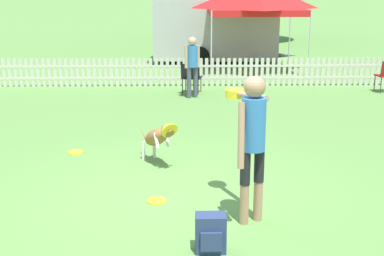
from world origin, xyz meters
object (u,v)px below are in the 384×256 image
object	(u,v)px
handler_person	(251,130)
leaping_dog	(158,137)
folding_chair_blue_left	(191,75)
frisbee_near_handler	(76,152)
frisbee_near_dog	(157,201)
spectator_standing	(192,62)
backpack_on_grass	(211,233)
equipment_trailer	(215,29)

from	to	relation	value
handler_person	leaping_dog	world-z (taller)	handler_person
folding_chair_blue_left	frisbee_near_handler	bearing A→B (deg)	80.64
frisbee_near_dog	spectator_standing	distance (m)	6.87
backpack_on_grass	folding_chair_blue_left	distance (m)	8.67
spectator_standing	equipment_trailer	bearing A→B (deg)	-125.37
frisbee_near_dog	folding_chair_blue_left	xyz separation A→B (m)	(0.63, 7.30, 0.47)
handler_person	leaping_dog	distance (m)	2.50
leaping_dog	spectator_standing	size ratio (longest dim) A/B	0.68
folding_chair_blue_left	spectator_standing	bearing A→B (deg)	104.24
folding_chair_blue_left	equipment_trailer	size ratio (longest dim) A/B	0.15
leaping_dog	frisbee_near_dog	distance (m)	1.59
frisbee_near_dog	backpack_on_grass	xyz separation A→B (m)	(0.63, -1.37, 0.19)
handler_person	spectator_standing	world-z (taller)	handler_person
frisbee_near_dog	folding_chair_blue_left	distance (m)	7.34
backpack_on_grass	frisbee_near_dog	bearing A→B (deg)	114.66
frisbee_near_handler	folding_chair_blue_left	bearing A→B (deg)	68.02
frisbee_near_dog	leaping_dog	bearing A→B (deg)	91.36
frisbee_near_handler	handler_person	bearing A→B (deg)	-46.67
backpack_on_grass	folding_chair_blue_left	size ratio (longest dim) A/B	0.51
frisbee_near_handler	backpack_on_grass	world-z (taller)	backpack_on_grass
frisbee_near_handler	frisbee_near_dog	bearing A→B (deg)	-56.10
handler_person	leaping_dog	xyz separation A→B (m)	(-1.17, 2.11, -0.67)
frisbee_near_dog	folding_chair_blue_left	world-z (taller)	folding_chair_blue_left
leaping_dog	folding_chair_blue_left	distance (m)	5.81
frisbee_near_handler	spectator_standing	bearing A→B (deg)	65.67
handler_person	frisbee_near_handler	distance (m)	3.93
handler_person	backpack_on_grass	size ratio (longest dim) A/B	4.25
frisbee_near_handler	equipment_trailer	distance (m)	11.71
frisbee_near_dog	equipment_trailer	world-z (taller)	equipment_trailer
leaping_dog	backpack_on_grass	world-z (taller)	leaping_dog
leaping_dog	equipment_trailer	xyz separation A→B (m)	(1.69, 11.86, 0.76)
backpack_on_grass	handler_person	bearing A→B (deg)	57.04
leaping_dog	equipment_trailer	world-z (taller)	equipment_trailer
folding_chair_blue_left	leaping_dog	bearing A→B (deg)	96.08
backpack_on_grass	equipment_trailer	distance (m)	14.82
folding_chair_blue_left	equipment_trailer	bearing A→B (deg)	-87.02
folding_chair_blue_left	equipment_trailer	xyz separation A→B (m)	(1.03, 6.08, 0.73)
backpack_on_grass	folding_chair_blue_left	xyz separation A→B (m)	(-0.00, 8.67, 0.28)
handler_person	frisbee_near_handler	size ratio (longest dim) A/B	6.79
leaping_dog	frisbee_near_handler	bearing A→B (deg)	-52.72
folding_chair_blue_left	equipment_trailer	world-z (taller)	equipment_trailer
handler_person	leaping_dog	bearing A→B (deg)	90.37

